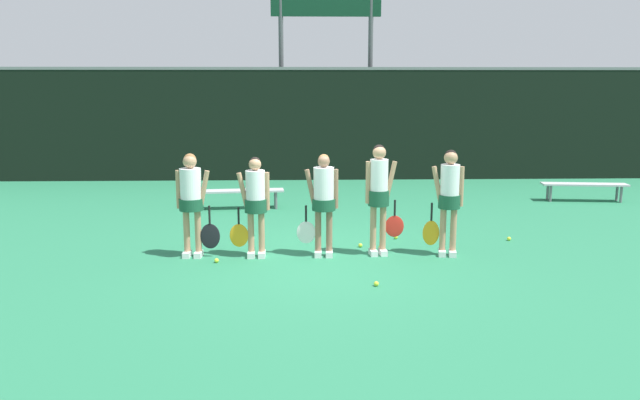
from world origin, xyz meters
The scene contains 16 objects.
ground_plane centered at (0.00, 0.00, 0.00)m, with size 140.00×140.00×0.00m, color #26724C.
fence_windscreen centered at (0.00, 7.93, 1.60)m, with size 60.00×0.08×3.17m.
scoreboard centered at (0.48, 8.94, 4.65)m, with size 3.19×0.15×6.02m.
bench_courtside centered at (-1.65, 3.83, 0.37)m, with size 2.01×0.54×0.42m.
bench_far centered at (6.38, 4.47, 0.37)m, with size 1.97×0.58×0.42m.
player_0 centered at (-2.01, 0.00, 0.98)m, with size 0.68×0.38×1.66m.
player_1 centered at (-1.00, -0.04, 0.93)m, with size 0.64×0.35×1.61m.
player_2 centered at (0.08, -0.03, 0.97)m, with size 0.66×0.37×1.65m.
player_3 centered at (0.97, 0.02, 1.05)m, with size 0.63×0.34×1.79m.
player_4 centered at (2.08, -0.06, 1.01)m, with size 0.62×0.35×1.71m.
tennis_ball_0 centered at (1.41, 1.02, 0.03)m, with size 0.07×0.07×0.07m, color #CCE033.
tennis_ball_1 centered at (-1.59, -0.37, 0.04)m, with size 0.07×0.07×0.07m, color #CCE033.
tennis_ball_2 centered at (1.05, 0.36, 0.03)m, with size 0.07×0.07×0.07m, color #CCE033.
tennis_ball_3 centered at (0.75, -1.58, 0.03)m, with size 0.07×0.07×0.07m, color #CCE033.
tennis_ball_4 centered at (0.73, 0.48, 0.03)m, with size 0.07×0.07×0.07m, color #CCE033.
tennis_ball_5 centered at (3.40, 0.85, 0.03)m, with size 0.07×0.07×0.07m, color #CCE033.
Camera 1 is at (-0.28, -9.74, 2.76)m, focal length 35.00 mm.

